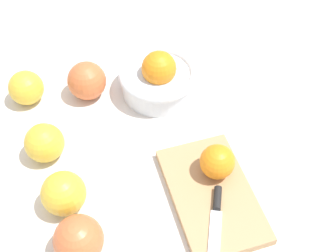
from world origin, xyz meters
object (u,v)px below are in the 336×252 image
apple_front_left (44,143)px  apple_front_right_2 (64,193)px  cutting_board (212,195)px  knife (216,216)px  apple_front_left_3 (26,88)px  apple_front_left_2 (87,81)px  apple_front_right (79,240)px  orange_on_board (217,162)px  bowl (159,78)px

apple_front_left → apple_front_right_2: bearing=-0.9°
cutting_board → knife: size_ratio=1.72×
apple_front_left_3 → apple_front_left_2: bearing=70.9°
cutting_board → apple_front_right: bearing=-91.9°
apple_front_left_3 → knife: bearing=25.8°
apple_front_left_3 → apple_front_right_2: apple_front_right_2 is taller
apple_front_left_2 → apple_front_right: apple_front_left_2 is taller
orange_on_board → cutting_board: bearing=-39.4°
cutting_board → apple_front_right_2: apple_front_right_2 is taller
bowl → apple_front_right: size_ratio=2.08×
apple_front_left → orange_on_board: bearing=54.1°
apple_front_left_2 → apple_front_right: 0.37m
apple_front_right → apple_front_left_3: (-0.38, 0.02, -0.00)m
apple_front_left_2 → cutting_board: bearing=17.3°
orange_on_board → apple_front_right: bearing=-84.5°
cutting_board → apple_front_left: (-0.23, -0.24, 0.03)m
cutting_board → apple_front_right: (-0.01, -0.25, 0.03)m
orange_on_board → knife: size_ratio=0.47×
bowl → apple_front_right_2: bearing=-55.9°
apple_front_left_2 → orange_on_board: bearing=23.6°
apple_front_right → apple_front_left_3: size_ratio=1.11×
cutting_board → knife: knife is taller
apple_front_left → apple_front_right_2: 0.12m
orange_on_board → apple_front_right_2: 0.28m
apple_front_left → knife: bearing=38.6°
bowl → orange_on_board: size_ratio=2.65×
bowl → knife: bowl is taller
orange_on_board → knife: (0.08, -0.05, -0.03)m
apple_front_left_2 → apple_front_left_3: bearing=-109.1°
apple_front_right → apple_front_right_2: 0.09m
knife → apple_front_right_2: apple_front_right_2 is taller
bowl → apple_front_right: bearing=-44.8°
apple_front_left_3 → apple_front_right: bearing=-2.3°
cutting_board → orange_on_board: size_ratio=3.68×
bowl → apple_front_right_2: (0.19, -0.27, -0.00)m
bowl → knife: 0.34m
apple_front_left → apple_front_left_3: apple_front_left is taller
knife → apple_front_left_2: (-0.39, -0.09, 0.02)m
apple_front_left → apple_front_left_2: size_ratio=0.91×
knife → apple_front_right: apple_front_right is taller
knife → apple_front_left: bearing=-141.4°
cutting_board → apple_front_left: bearing=-133.7°
knife → apple_front_left_3: 0.49m
apple_front_left_3 → apple_front_right_2: size_ratio=0.93×
cutting_board → apple_front_left_3: 0.45m
apple_front_left → apple_front_right: bearing=-1.9°
apple_front_left_3 → apple_front_right_2: 0.29m
cutting_board → apple_front_left_2: 0.37m
orange_on_board → apple_front_right: 0.28m
knife → orange_on_board: bearing=149.5°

